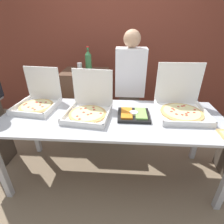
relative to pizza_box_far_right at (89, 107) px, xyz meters
name	(u,v)px	position (x,y,z in m)	size (l,w,h in m)	color
ground_plane	(112,174)	(0.25, -0.04, -0.92)	(16.00, 16.00, 0.00)	#847056
brick_wall_behind	(118,41)	(0.25, 1.66, 0.48)	(10.00, 0.06, 2.80)	brown
buffet_table	(112,124)	(0.25, -0.04, -0.17)	(2.31, 0.85, 0.84)	#B7BABF
pizza_box_far_right	(89,107)	(0.00, 0.00, 0.00)	(0.49, 0.50, 0.44)	white
pizza_box_near_right	(181,105)	(0.98, 0.11, 0.01)	(0.50, 0.52, 0.49)	white
pizza_box_near_left	(38,100)	(-0.61, 0.14, 0.00)	(0.47, 0.48, 0.42)	white
veggie_tray	(134,115)	(0.47, -0.03, -0.06)	(0.33, 0.29, 0.05)	black
sideboard_podium	(87,105)	(-0.20, 0.83, -0.38)	(0.65, 0.50, 1.08)	#4C3323
soda_bottle	(88,61)	(-0.13, 0.80, 0.31)	(0.09, 0.09, 0.34)	#2D6638
soda_can_silver	(80,67)	(-0.26, 0.79, 0.23)	(0.07, 0.07, 0.12)	silver
person_guest_cap	(130,90)	(0.45, 0.72, -0.06)	(0.40, 0.22, 1.63)	#473D33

